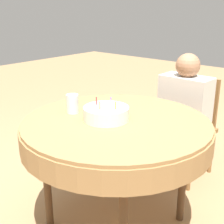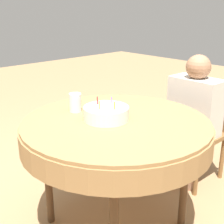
{
  "view_description": "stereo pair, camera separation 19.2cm",
  "coord_description": "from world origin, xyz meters",
  "px_view_note": "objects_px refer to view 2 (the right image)",
  "views": [
    {
      "loc": [
        1.16,
        -1.39,
        1.44
      ],
      "look_at": [
        -0.03,
        -0.01,
        0.81
      ],
      "focal_mm": 50.0,
      "sensor_mm": 36.0,
      "label": 1
    },
    {
      "loc": [
        1.3,
        -1.25,
        1.44
      ],
      "look_at": [
        -0.03,
        -0.01,
        0.81
      ],
      "focal_mm": 50.0,
      "sensor_mm": 36.0,
      "label": 2
    }
  ],
  "objects_px": {
    "drinking_glass": "(75,102)",
    "birthday_cake": "(106,113)",
    "chair": "(198,126)",
    "person": "(193,108)"
  },
  "relations": [
    {
      "from": "chair",
      "to": "drinking_glass",
      "type": "bearing_deg",
      "value": -105.45
    },
    {
      "from": "chair",
      "to": "drinking_glass",
      "type": "relative_size",
      "value": 6.91
    },
    {
      "from": "chair",
      "to": "drinking_glass",
      "type": "distance_m",
      "value": 1.15
    },
    {
      "from": "drinking_glass",
      "to": "birthday_cake",
      "type": "bearing_deg",
      "value": 9.84
    },
    {
      "from": "birthday_cake",
      "to": "drinking_glass",
      "type": "distance_m",
      "value": 0.26
    },
    {
      "from": "chair",
      "to": "drinking_glass",
      "type": "height_order",
      "value": "drinking_glass"
    },
    {
      "from": "chair",
      "to": "person",
      "type": "relative_size",
      "value": 0.79
    },
    {
      "from": "person",
      "to": "birthday_cake",
      "type": "relative_size",
      "value": 3.8
    },
    {
      "from": "person",
      "to": "drinking_glass",
      "type": "relative_size",
      "value": 8.7
    },
    {
      "from": "person",
      "to": "drinking_glass",
      "type": "distance_m",
      "value": 1.01
    }
  ]
}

